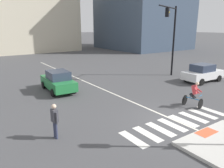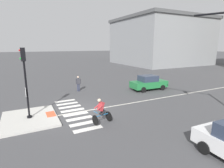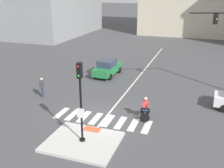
{
  "view_description": "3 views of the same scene",
  "coord_description": "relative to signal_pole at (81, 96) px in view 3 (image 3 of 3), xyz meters",
  "views": [
    {
      "loc": [
        -9.07,
        -7.24,
        5.05
      ],
      "look_at": [
        -1.04,
        4.47,
        1.28
      ],
      "focal_mm": 35.38,
      "sensor_mm": 36.0,
      "label": 1
    },
    {
      "loc": [
        12.46,
        -3.41,
        4.88
      ],
      "look_at": [
        -0.36,
        3.11,
        1.76
      ],
      "focal_mm": 28.44,
      "sensor_mm": 36.0,
      "label": 2
    },
    {
      "loc": [
        5.98,
        -15.25,
        8.35
      ],
      "look_at": [
        -0.47,
        3.17,
        1.35
      ],
      "focal_mm": 42.68,
      "sensor_mm": 36.0,
      "label": 3
    }
  ],
  "objects": [
    {
      "name": "pedestrian_at_curb_left",
      "position": [
        -5.99,
        5.15,
        -1.95
      ],
      "size": [
        0.25,
        0.55,
        1.67
      ],
      "color": "#2D334C",
      "rests_on": "ground"
    },
    {
      "name": "crosswalk_stripe_h",
      "position": [
        3.1,
        3.05,
        -2.93
      ],
      "size": [
        0.44,
        1.8,
        0.01
      ],
      "primitive_type": "cube",
      "color": "silver",
      "rests_on": "ground"
    },
    {
      "name": "signal_pole",
      "position": [
        0.0,
        0.0,
        0.0
      ],
      "size": [
        0.44,
        0.38,
        4.61
      ],
      "color": "black",
      "rests_on": "traffic_island"
    },
    {
      "name": "building_corner_left",
      "position": [
        -25.99,
        34.01,
        3.09
      ],
      "size": [
        20.35,
        21.17,
        11.99
      ],
      "color": "gray",
      "rests_on": "ground"
    },
    {
      "name": "crosswalk_stripe_c",
      "position": [
        -1.33,
        3.05,
        -2.93
      ],
      "size": [
        0.44,
        1.8,
        0.01
      ],
      "primitive_type": "cube",
      "color": "silver",
      "rests_on": "ground"
    },
    {
      "name": "crosswalk_stripe_e",
      "position": [
        0.44,
        3.05,
        -2.93
      ],
      "size": [
        0.44,
        1.8,
        0.01
      ],
      "primitive_type": "cube",
      "color": "silver",
      "rests_on": "ground"
    },
    {
      "name": "crosswalk_stripe_b",
      "position": [
        -2.21,
        3.05,
        -2.93
      ],
      "size": [
        0.44,
        1.8,
        0.01
      ],
      "primitive_type": "cube",
      "color": "silver",
      "rests_on": "ground"
    },
    {
      "name": "car_green_westbound_far",
      "position": [
        -3.04,
        12.39,
        -2.12
      ],
      "size": [
        1.99,
        4.18,
        1.64
      ],
      "color": "#237A3D",
      "rests_on": "ground"
    },
    {
      "name": "lane_centre_line",
      "position": [
        0.13,
        13.3,
        -2.93
      ],
      "size": [
        0.14,
        28.0,
        0.01
      ],
      "primitive_type": "cube",
      "color": "silver",
      "rests_on": "ground"
    },
    {
      "name": "crosswalk_stripe_d",
      "position": [
        -0.44,
        3.05,
        -2.93
      ],
      "size": [
        0.44,
        1.8,
        0.01
      ],
      "primitive_type": "cube",
      "color": "silver",
      "rests_on": "ground"
    },
    {
      "name": "tactile_pad_front",
      "position": [
        0.0,
        1.37,
        -2.78
      ],
      "size": [
        1.1,
        0.6,
        0.01
      ],
      "primitive_type": "cube",
      "color": "#DB5B38",
      "rests_on": "traffic_island"
    },
    {
      "name": "crosswalk_stripe_a",
      "position": [
        -3.1,
        3.05,
        -2.93
      ],
      "size": [
        0.44,
        1.8,
        0.01
      ],
      "primitive_type": "cube",
      "color": "silver",
      "rests_on": "ground"
    },
    {
      "name": "crosswalk_stripe_g",
      "position": [
        2.21,
        3.05,
        -2.93
      ],
      "size": [
        0.44,
        1.8,
        0.01
      ],
      "primitive_type": "cube",
      "color": "silver",
      "rests_on": "ground"
    },
    {
      "name": "ground_plane",
      "position": [
        0.0,
        3.3,
        -2.93
      ],
      "size": [
        300.0,
        300.0,
        0.0
      ],
      "primitive_type": "plane",
      "color": "#474749"
    },
    {
      "name": "traffic_island",
      "position": [
        0.0,
        0.01,
        -2.86
      ],
      "size": [
        4.08,
        3.43,
        0.15
      ],
      "primitive_type": "cube",
      "color": "beige",
      "rests_on": "ground"
    },
    {
      "name": "cyclist",
      "position": [
        2.72,
        4.08,
        -2.06
      ],
      "size": [
        0.86,
        1.2,
        1.68
      ],
      "color": "black",
      "rests_on": "ground"
    },
    {
      "name": "crosswalk_stripe_f",
      "position": [
        1.33,
        3.05,
        -2.93
      ],
      "size": [
        0.44,
        1.8,
        0.01
      ],
      "primitive_type": "cube",
      "color": "silver",
      "rests_on": "ground"
    }
  ]
}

